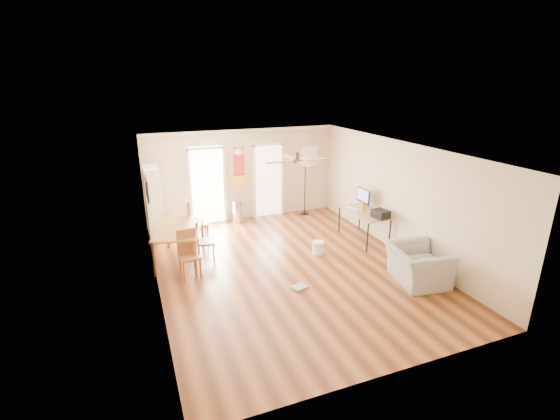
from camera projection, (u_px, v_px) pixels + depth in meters
name	position (u px, v px, depth m)	size (l,w,h in m)	color
floor	(290.00, 268.00, 8.61)	(7.00, 7.00, 0.00)	brown
ceiling	(291.00, 149.00, 7.78)	(5.50, 7.00, 0.00)	silver
wall_back	(243.00, 175.00, 11.28)	(5.50, 0.04, 2.60)	beige
wall_front	(395.00, 293.00, 5.10)	(5.50, 0.04, 2.60)	beige
wall_left	(153.00, 229.00, 7.25)	(0.04, 7.00, 2.60)	beige
wall_right	(400.00, 198.00, 9.14)	(0.04, 7.00, 2.60)	beige
crown_molding	(291.00, 151.00, 7.79)	(5.50, 7.00, 0.08)	white
kitchen_doorway	(207.00, 187.00, 10.99)	(0.90, 0.10, 2.10)	white
bathroom_doorway	(268.00, 181.00, 11.61)	(0.80, 0.10, 2.10)	white
wall_decal	(239.00, 167.00, 11.14)	(0.46, 0.03, 1.10)	red
ac_grille	(309.00, 156.00, 11.83)	(0.50, 0.04, 0.60)	white
framed_poster	(147.00, 189.00, 8.36)	(0.04, 0.66, 0.48)	black
ceiling_fan	(297.00, 161.00, 7.57)	(1.24, 1.24, 0.20)	#593819
bookshelf	(154.00, 203.00, 9.98)	(0.37, 0.84, 1.86)	white
dining_table	(180.00, 244.00, 8.86)	(0.95, 1.59, 0.79)	olive
dining_chair_right_a	(197.00, 221.00, 9.75)	(0.47, 0.47, 1.14)	#AD7738
dining_chair_right_b	(206.00, 240.00, 8.90)	(0.39, 0.39, 0.94)	#A56D35
dining_chair_near	(189.00, 254.00, 8.11)	(0.41, 0.41, 0.98)	#A26334
trash_can	(238.00, 212.00, 11.23)	(0.30, 0.30, 0.64)	#ABABAD
torchiere_lamp	(305.00, 187.00, 11.74)	(0.32, 0.32, 1.72)	black
computer_desk	(363.00, 226.00, 9.99)	(0.71, 1.42, 0.76)	tan
imac	(363.00, 198.00, 10.08)	(0.08, 0.54, 0.51)	black
keyboard	(352.00, 208.00, 10.11)	(0.12, 0.38, 0.01)	white
printer	(381.00, 214.00, 9.41)	(0.32, 0.37, 0.19)	black
orange_bottle	(363.00, 207.00, 9.82)	(0.09, 0.09, 0.26)	orange
wastebasket_a	(318.00, 248.00, 9.26)	(0.27, 0.27, 0.31)	white
wastebasket_b	(397.00, 255.00, 8.86)	(0.28, 0.28, 0.33)	white
floor_cloth	(299.00, 287.00, 7.78)	(0.29, 0.23, 0.04)	gray
armchair	(417.00, 265.00, 7.92)	(1.15, 1.00, 0.75)	gray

